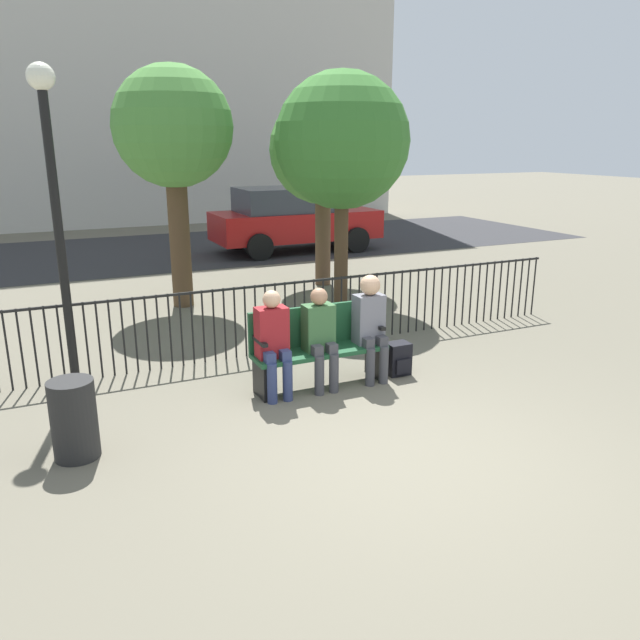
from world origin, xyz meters
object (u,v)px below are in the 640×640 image
(backpack, at_px, (398,359))
(tree_0, at_px, (342,142))
(tree_1, at_px, (323,151))
(seated_person_2, at_px, (370,321))
(seated_person_0, at_px, (273,339))
(seated_person_1, at_px, (320,334))
(tree_2, at_px, (173,131))
(trash_bin, at_px, (74,419))
(parked_car_0, at_px, (293,218))
(lamp_post, at_px, (53,181))
(park_bench, at_px, (317,344))

(backpack, distance_m, tree_0, 4.28)
(tree_1, bearing_deg, seated_person_2, -108.97)
(seated_person_2, bearing_deg, seated_person_0, -179.85)
(seated_person_1, height_order, tree_1, tree_1)
(tree_2, bearing_deg, tree_1, 9.51)
(tree_0, relative_size, trash_bin, 5.28)
(backpack, distance_m, tree_2, 5.41)
(tree_0, bearing_deg, parked_car_0, 76.11)
(tree_2, relative_size, parked_car_0, 0.94)
(seated_person_0, relative_size, tree_0, 0.31)
(seated_person_1, bearing_deg, lamp_post, 155.00)
(parked_car_0, bearing_deg, seated_person_1, -110.58)
(tree_2, bearing_deg, seated_person_0, -89.97)
(seated_person_2, height_order, trash_bin, seated_person_2)
(tree_0, xyz_separation_m, lamp_post, (-4.49, -2.14, -0.39))
(lamp_post, height_order, trash_bin, lamp_post)
(backpack, xyz_separation_m, tree_2, (-1.61, 4.40, 2.70))
(backpack, xyz_separation_m, tree_1, (1.28, 4.88, 2.35))
(seated_person_0, bearing_deg, tree_1, 59.40)
(seated_person_2, bearing_deg, tree_2, 105.42)
(seated_person_1, xyz_separation_m, backpack, (1.05, 0.00, -0.46))
(seated_person_0, height_order, trash_bin, seated_person_0)
(seated_person_0, bearing_deg, seated_person_2, 0.15)
(seated_person_2, relative_size, trash_bin, 1.73)
(seated_person_2, xyz_separation_m, tree_1, (1.68, 4.88, 1.83))
(parked_car_0, bearing_deg, backpack, -104.33)
(seated_person_2, bearing_deg, trash_bin, -170.47)
(seated_person_1, height_order, tree_2, tree_2)
(parked_car_0, bearing_deg, trash_bin, -122.68)
(tree_1, bearing_deg, tree_0, -103.95)
(seated_person_0, bearing_deg, tree_0, 53.08)
(lamp_post, bearing_deg, trash_bin, -93.86)
(tree_2, height_order, trash_bin, tree_2)
(tree_1, relative_size, trash_bin, 4.93)
(tree_0, xyz_separation_m, tree_1, (0.39, 1.55, -0.18))
(tree_0, distance_m, tree_2, 2.73)
(seated_person_2, xyz_separation_m, lamp_post, (-3.20, 1.18, 1.61))
(tree_2, distance_m, trash_bin, 5.95)
(tree_1, bearing_deg, lamp_post, -142.85)
(tree_0, bearing_deg, seated_person_2, -111.21)
(tree_1, distance_m, parked_car_0, 4.29)
(backpack, bearing_deg, tree_0, 74.96)
(park_bench, bearing_deg, lamp_post, 157.59)
(park_bench, bearing_deg, seated_person_0, -167.72)
(seated_person_2, bearing_deg, seated_person_1, -179.56)
(tree_0, bearing_deg, trash_bin, -139.88)
(backpack, bearing_deg, parked_car_0, 75.67)
(park_bench, bearing_deg, seated_person_2, -11.14)
(tree_2, bearing_deg, backpack, -69.91)
(seated_person_2, distance_m, tree_0, 4.10)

